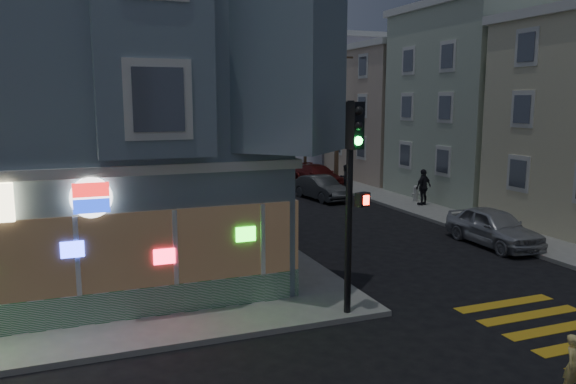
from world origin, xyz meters
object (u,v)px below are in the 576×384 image
street_tree_near (305,124)px  pedestrian_a (345,177)px  pedestrian_b (423,187)px  parked_car_b (321,188)px  fire_hydrant (416,193)px  parked_car_d (290,167)px  traffic_signal (353,172)px  utility_pole (337,114)px  parked_car_c (318,175)px  running_child (573,365)px  street_tree_far (271,120)px  parked_car_a (494,227)px

street_tree_near → pedestrian_a: bearing=-95.7°
pedestrian_b → parked_car_b: (-4.12, 4.22, -0.43)m
pedestrian_a → parked_car_b: size_ratio=0.36×
fire_hydrant → parked_car_d: bearing=99.7°
pedestrian_a → traffic_signal: traffic_signal is taller
fire_hydrant → pedestrian_a: bearing=107.0°
utility_pole → pedestrian_a: (-0.67, -2.65, -3.89)m
utility_pole → parked_car_c: utility_pole is taller
running_child → pedestrian_b: size_ratio=0.64×
street_tree_far → running_child: 41.71m
fire_hydrant → utility_pole: bearing=97.0°
pedestrian_b → parked_car_a: (-2.02, -7.77, -0.37)m
traffic_signal → fire_hydrant: (11.13, 13.67, -3.30)m
street_tree_near → street_tree_far: same height
running_child → pedestrian_b: 19.55m
parked_car_a → traffic_signal: 10.53m
parked_car_b → parked_car_c: (2.10, 5.20, -0.01)m
parked_car_d → fire_hydrant: (2.30, -13.50, -0.07)m
parked_car_c → running_child: bearing=-111.0°
utility_pole → pedestrian_b: size_ratio=4.62×
running_child → pedestrian_a: pedestrian_a is taller
parked_car_a → parked_car_c: 17.19m
parked_car_b → fire_hydrant: (4.40, -3.10, -0.07)m
street_tree_near → running_child: 33.93m
street_tree_near → parked_car_a: 23.27m
pedestrian_a → parked_car_b: 3.61m
street_tree_far → fire_hydrant: bearing=-87.9°
street_tree_far → parked_car_b: bearing=-100.7°
utility_pole → pedestrian_b: bearing=-85.6°
traffic_signal → pedestrian_a: bearing=45.1°
parked_car_b → fire_hydrant: size_ratio=4.71×
street_tree_near → running_child: street_tree_near is taller
street_tree_near → fire_hydrant: 14.51m
parked_car_b → traffic_signal: size_ratio=0.75×
utility_pole → street_tree_near: size_ratio=1.70×
pedestrian_b → running_child: bearing=46.7°
utility_pole → parked_car_d: 6.90m
running_child → parked_car_c: 27.77m
running_child → parked_car_c: bearing=55.1°
running_child → parked_car_c: (6.55, 26.99, 0.06)m
utility_pole → street_tree_near: utility_pole is taller
parked_car_b → parked_car_d: parked_car_b is taller
utility_pole → street_tree_far: size_ratio=1.70×
pedestrian_b → parked_car_b: size_ratio=0.46×
traffic_signal → fire_hydrant: bearing=32.3°
parked_car_d → fire_hydrant: parked_car_d is taller
street_tree_far → pedestrian_a: size_ratio=3.49×
street_tree_far → pedestrian_a: (-0.87, -16.65, -3.02)m
pedestrian_a → parked_car_c: (-0.63, 2.84, -0.23)m
parked_car_c → parked_car_b: bearing=-119.3°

